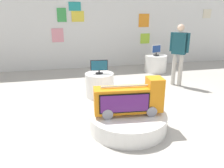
% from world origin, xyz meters
% --- Properties ---
extents(ground_plane, '(30.00, 30.00, 0.00)m').
position_xyz_m(ground_plane, '(0.00, 0.00, 0.00)').
color(ground_plane, '#B2ADA3').
extents(back_wall_display, '(12.18, 0.13, 3.29)m').
position_xyz_m(back_wall_display, '(0.01, 4.73, 1.65)').
color(back_wall_display, silver).
rests_on(back_wall_display, ground).
extents(main_display_pedestal, '(1.44, 1.44, 0.30)m').
position_xyz_m(main_display_pedestal, '(-0.27, -0.36, 0.15)').
color(main_display_pedestal, white).
rests_on(main_display_pedestal, ground).
extents(novelty_firetruck_tv, '(1.27, 0.48, 0.68)m').
position_xyz_m(novelty_firetruck_tv, '(-0.24, -0.37, 0.58)').
color(novelty_firetruck_tv, gray).
rests_on(novelty_firetruck_tv, main_display_pedestal).
extents(display_pedestal_left_rear, '(0.79, 0.79, 0.61)m').
position_xyz_m(display_pedestal_left_rear, '(1.99, 3.46, 0.31)').
color(display_pedestal_left_rear, white).
rests_on(display_pedestal_left_rear, ground).
extents(tv_on_left_rear, '(0.41, 0.23, 0.37)m').
position_xyz_m(tv_on_left_rear, '(1.99, 3.46, 0.81)').
color(tv_on_left_rear, black).
rests_on(tv_on_left_rear, display_pedestal_left_rear).
extents(display_pedestal_center_rear, '(0.73, 0.73, 0.61)m').
position_xyz_m(display_pedestal_center_rear, '(-0.47, 1.45, 0.31)').
color(display_pedestal_center_rear, white).
rests_on(display_pedestal_center_rear, ground).
extents(tv_on_center_rear, '(0.44, 0.20, 0.35)m').
position_xyz_m(tv_on_center_rear, '(-0.47, 1.44, 0.80)').
color(tv_on_center_rear, black).
rests_on(tv_on_center_rear, display_pedestal_center_rear).
extents(shopper_browsing_near_truck, '(0.41, 0.43, 1.79)m').
position_xyz_m(shopper_browsing_near_truck, '(1.93, 1.82, 1.05)').
color(shopper_browsing_near_truck, '#B2ADA3').
rests_on(shopper_browsing_near_truck, ground).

